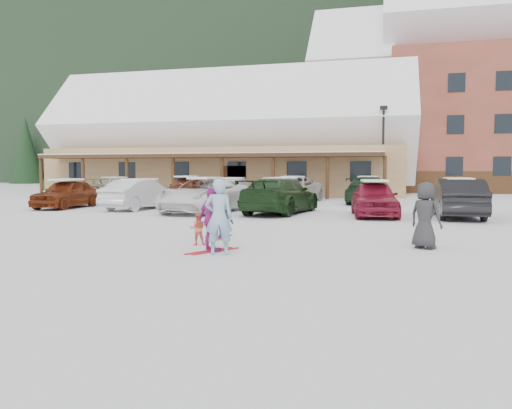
% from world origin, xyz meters
% --- Properties ---
extents(ground, '(160.00, 160.00, 0.00)m').
position_xyz_m(ground, '(0.00, 0.00, 0.00)').
color(ground, silver).
rests_on(ground, ground).
extents(forested_hillside, '(300.00, 70.00, 38.00)m').
position_xyz_m(forested_hillside, '(0.00, 85.00, 19.00)').
color(forested_hillside, black).
rests_on(forested_hillside, ground).
extents(day_lodge, '(29.12, 12.50, 10.38)m').
position_xyz_m(day_lodge, '(-9.00, 27.96, 3.94)').
color(day_lodge, tan).
rests_on(day_lodge, ground).
extents(alpine_hotel, '(31.48, 14.01, 21.48)m').
position_xyz_m(alpine_hotel, '(14.27, 38.00, 8.63)').
color(alpine_hotel, brown).
rests_on(alpine_hotel, ground).
extents(lamp_post, '(0.50, 0.25, 6.21)m').
position_xyz_m(lamp_post, '(3.46, 23.27, 3.51)').
color(lamp_post, black).
rests_on(lamp_post, ground).
extents(conifer_0, '(4.40, 4.40, 10.20)m').
position_xyz_m(conifer_0, '(-26.00, 30.00, 5.69)').
color(conifer_0, black).
rests_on(conifer_0, ground).
extents(conifer_2, '(5.28, 5.28, 12.24)m').
position_xyz_m(conifer_2, '(-30.00, 42.00, 6.83)').
color(conifer_2, black).
rests_on(conifer_2, ground).
extents(conifer_3, '(3.96, 3.96, 9.18)m').
position_xyz_m(conifer_3, '(6.00, 44.00, 5.12)').
color(conifer_3, black).
rests_on(conifer_3, ground).
extents(adult_skier, '(0.72, 0.58, 1.72)m').
position_xyz_m(adult_skier, '(-0.02, -1.13, 0.86)').
color(adult_skier, '#8AADC9').
rests_on(adult_skier, ground).
extents(toddler_red, '(0.49, 0.44, 0.84)m').
position_xyz_m(toddler_red, '(-1.02, 0.14, 0.42)').
color(toddler_red, '#CF5840').
rests_on(toddler_red, ground).
extents(child_navy, '(0.85, 0.52, 1.29)m').
position_xyz_m(child_navy, '(-0.88, 1.41, 0.64)').
color(child_navy, '#181C41').
rests_on(child_navy, ground).
extents(skis_child_navy, '(0.26, 1.41, 0.03)m').
position_xyz_m(skis_child_navy, '(-0.88, 1.41, 0.01)').
color(skis_child_navy, '#AC181D').
rests_on(skis_child_navy, ground).
extents(child_magenta, '(0.95, 0.77, 1.51)m').
position_xyz_m(child_magenta, '(-0.31, -0.75, 0.75)').
color(child_magenta, '#A72787').
rests_on(child_magenta, ground).
extents(skis_child_magenta, '(0.88, 1.31, 0.03)m').
position_xyz_m(skis_child_magenta, '(-0.31, -0.75, 0.01)').
color(skis_child_magenta, '#AC181D').
rests_on(skis_child_magenta, ground).
extents(bystander_dark, '(0.95, 0.87, 1.62)m').
position_xyz_m(bystander_dark, '(4.55, 0.95, 0.81)').
color(bystander_dark, '#2B2A2D').
rests_on(bystander_dark, ground).
extents(parked_car_0, '(1.76, 4.24, 1.44)m').
position_xyz_m(parked_car_0, '(-11.82, 10.06, 0.72)').
color(parked_car_0, '#66240E').
rests_on(parked_car_0, ground).
extents(parked_car_1, '(2.24, 4.62, 1.46)m').
position_xyz_m(parked_car_1, '(-7.86, 10.21, 0.73)').
color(parked_car_1, silver).
rests_on(parked_car_1, ground).
extents(parked_car_2, '(3.30, 5.88, 1.55)m').
position_xyz_m(parked_car_2, '(-4.25, 9.47, 0.78)').
color(parked_car_2, white).
rests_on(parked_car_2, ground).
extents(parked_car_3, '(3.01, 5.65, 1.56)m').
position_xyz_m(parked_car_3, '(-0.84, 9.70, 0.78)').
color(parked_car_3, black).
rests_on(parked_car_3, ground).
extents(parked_car_4, '(2.23, 4.51, 1.48)m').
position_xyz_m(parked_car_4, '(3.18, 9.33, 0.74)').
color(parked_car_4, maroon).
rests_on(parked_car_4, ground).
extents(parked_car_5, '(1.67, 4.76, 1.57)m').
position_xyz_m(parked_car_5, '(6.44, 9.56, 0.78)').
color(parked_car_5, black).
rests_on(parked_car_5, ground).
extents(parked_car_7, '(2.41, 5.11, 1.44)m').
position_xyz_m(parked_car_7, '(-12.81, 16.35, 0.72)').
color(parked_car_7, gray).
rests_on(parked_car_7, ground).
extents(parked_car_8, '(1.81, 4.43, 1.50)m').
position_xyz_m(parked_car_8, '(-8.53, 17.62, 0.75)').
color(parked_car_8, brown).
rests_on(parked_car_8, ground).
extents(parked_car_9, '(1.53, 4.32, 1.42)m').
position_xyz_m(parked_car_9, '(-5.21, 16.89, 0.71)').
color(parked_car_9, '#A3A4A8').
rests_on(parked_car_9, ground).
extents(parked_car_10, '(3.18, 5.72, 1.51)m').
position_xyz_m(parked_car_10, '(-1.66, 17.43, 0.76)').
color(parked_car_10, silver).
rests_on(parked_car_10, ground).
extents(parked_car_11, '(2.46, 5.39, 1.53)m').
position_xyz_m(parked_car_11, '(2.68, 17.19, 0.77)').
color(parked_car_11, '#18301C').
rests_on(parked_car_11, ground).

